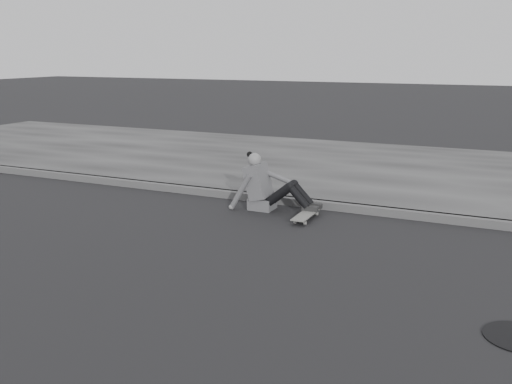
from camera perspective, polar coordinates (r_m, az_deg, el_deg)
ground at (r=6.57m, az=-1.11°, el=-7.02°), size 80.00×80.00×0.00m
curb at (r=8.84m, az=6.06°, el=-1.19°), size 24.00×0.16×0.12m
sidewalk at (r=11.68m, az=10.73°, el=2.31°), size 24.00×6.00×0.12m
skateboard at (r=8.21m, az=5.05°, el=-2.26°), size 0.20×0.78×0.09m
seated_woman at (r=8.62m, az=1.02°, el=0.55°), size 1.38×0.46×0.88m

